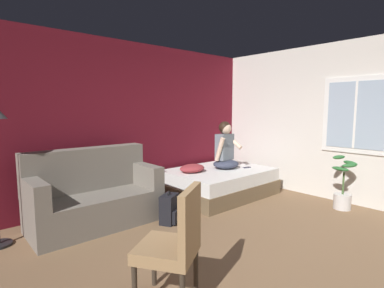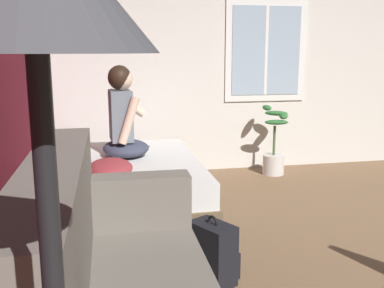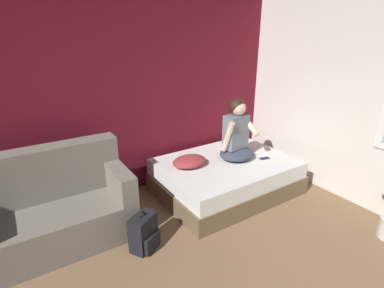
{
  "view_description": "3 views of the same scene",
  "coord_description": "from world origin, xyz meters",
  "px_view_note": "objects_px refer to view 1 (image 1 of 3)",
  "views": [
    {
      "loc": [
        -2.44,
        -1.47,
        1.6
      ],
      "look_at": [
        0.88,
        2.27,
        1.0
      ],
      "focal_mm": 28.0,
      "sensor_mm": 36.0,
      "label": 1
    },
    {
      "loc": [
        -2.62,
        2.42,
        1.48
      ],
      "look_at": [
        0.42,
        1.81,
        0.84
      ],
      "focal_mm": 42.0,
      "sensor_mm": 36.0,
      "label": 2
    },
    {
      "loc": [
        -1.01,
        -0.73,
        2.23
      ],
      "look_at": [
        0.77,
        1.98,
        0.97
      ],
      "focal_mm": 28.0,
      "sensor_mm": 36.0,
      "label": 3
    }
  ],
  "objects_px": {
    "cell_phone": "(247,167)",
    "potted_plant": "(343,190)",
    "side_chair": "(175,242)",
    "person_seated": "(225,149)",
    "bed": "(219,182)",
    "couch": "(94,196)",
    "backpack": "(170,209)",
    "throw_pillow": "(192,168)"
  },
  "relations": [
    {
      "from": "bed",
      "to": "backpack",
      "type": "xyz_separation_m",
      "value": [
        -1.51,
        -0.48,
        -0.04
      ]
    },
    {
      "from": "bed",
      "to": "side_chair",
      "type": "bearing_deg",
      "value": -143.24
    },
    {
      "from": "side_chair",
      "to": "person_seated",
      "type": "xyz_separation_m",
      "value": [
        2.7,
        1.89,
        0.3
      ]
    },
    {
      "from": "cell_phone",
      "to": "person_seated",
      "type": "bearing_deg",
      "value": -109.72
    },
    {
      "from": "couch",
      "to": "throw_pillow",
      "type": "relative_size",
      "value": 3.56
    },
    {
      "from": "backpack",
      "to": "throw_pillow",
      "type": "bearing_deg",
      "value": 32.57
    },
    {
      "from": "bed",
      "to": "person_seated",
      "type": "height_order",
      "value": "person_seated"
    },
    {
      "from": "bed",
      "to": "potted_plant",
      "type": "bearing_deg",
      "value": -63.93
    },
    {
      "from": "backpack",
      "to": "throw_pillow",
      "type": "relative_size",
      "value": 0.95
    },
    {
      "from": "person_seated",
      "to": "backpack",
      "type": "xyz_separation_m",
      "value": [
        -1.67,
        -0.48,
        -0.64
      ]
    },
    {
      "from": "couch",
      "to": "throw_pillow",
      "type": "height_order",
      "value": "couch"
    },
    {
      "from": "bed",
      "to": "cell_phone",
      "type": "distance_m",
      "value": 0.61
    },
    {
      "from": "side_chair",
      "to": "throw_pillow",
      "type": "xyz_separation_m",
      "value": [
        2.0,
        2.04,
        0.02
      ]
    },
    {
      "from": "cell_phone",
      "to": "potted_plant",
      "type": "xyz_separation_m",
      "value": [
        0.39,
        -1.6,
        -0.18
      ]
    },
    {
      "from": "potted_plant",
      "to": "throw_pillow",
      "type": "bearing_deg",
      "value": 125.73
    },
    {
      "from": "couch",
      "to": "person_seated",
      "type": "bearing_deg",
      "value": -4.19
    },
    {
      "from": "potted_plant",
      "to": "side_chair",
      "type": "bearing_deg",
      "value": -179.14
    },
    {
      "from": "side_chair",
      "to": "person_seated",
      "type": "height_order",
      "value": "person_seated"
    },
    {
      "from": "side_chair",
      "to": "potted_plant",
      "type": "xyz_separation_m",
      "value": [
        3.43,
        0.05,
        -0.23
      ]
    },
    {
      "from": "couch",
      "to": "bed",
      "type": "bearing_deg",
      "value": -4.53
    },
    {
      "from": "backpack",
      "to": "potted_plant",
      "type": "distance_m",
      "value": 2.77
    },
    {
      "from": "couch",
      "to": "backpack",
      "type": "height_order",
      "value": "couch"
    },
    {
      "from": "backpack",
      "to": "couch",
      "type": "bearing_deg",
      "value": 140.47
    },
    {
      "from": "throw_pillow",
      "to": "cell_phone",
      "type": "relative_size",
      "value": 3.33
    },
    {
      "from": "cell_phone",
      "to": "throw_pillow",
      "type": "bearing_deg",
      "value": -95.27
    },
    {
      "from": "side_chair",
      "to": "bed",
      "type": "bearing_deg",
      "value": 36.76
    },
    {
      "from": "throw_pillow",
      "to": "cell_phone",
      "type": "xyz_separation_m",
      "value": [
        1.04,
        -0.39,
        -0.07
      ]
    },
    {
      "from": "bed",
      "to": "potted_plant",
      "type": "xyz_separation_m",
      "value": [
        0.9,
        -1.84,
        0.07
      ]
    },
    {
      "from": "bed",
      "to": "potted_plant",
      "type": "distance_m",
      "value": 2.05
    },
    {
      "from": "throw_pillow",
      "to": "cell_phone",
      "type": "bearing_deg",
      "value": -20.34
    },
    {
      "from": "side_chair",
      "to": "potted_plant",
      "type": "distance_m",
      "value": 3.44
    },
    {
      "from": "person_seated",
      "to": "cell_phone",
      "type": "bearing_deg",
      "value": -34.8
    },
    {
      "from": "bed",
      "to": "side_chair",
      "type": "distance_m",
      "value": 3.18
    },
    {
      "from": "couch",
      "to": "throw_pillow",
      "type": "xyz_separation_m",
      "value": [
        1.78,
        -0.04,
        0.16
      ]
    },
    {
      "from": "side_chair",
      "to": "potted_plant",
      "type": "relative_size",
      "value": 1.15
    },
    {
      "from": "couch",
      "to": "person_seated",
      "type": "relative_size",
      "value": 1.95
    },
    {
      "from": "backpack",
      "to": "potted_plant",
      "type": "bearing_deg",
      "value": -29.53
    },
    {
      "from": "side_chair",
      "to": "person_seated",
      "type": "distance_m",
      "value": 3.31
    },
    {
      "from": "cell_phone",
      "to": "potted_plant",
      "type": "bearing_deg",
      "value": 28.78
    },
    {
      "from": "bed",
      "to": "person_seated",
      "type": "bearing_deg",
      "value": 0.59
    },
    {
      "from": "side_chair",
      "to": "person_seated",
      "type": "bearing_deg",
      "value": 35.06
    },
    {
      "from": "bed",
      "to": "throw_pillow",
      "type": "xyz_separation_m",
      "value": [
        -0.53,
        0.15,
        0.31
      ]
    }
  ]
}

